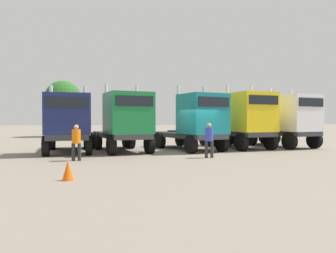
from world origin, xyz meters
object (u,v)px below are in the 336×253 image
object	(u,v)px
traffic_cone_near	(68,170)
semi_truck_yellow	(245,120)
semi_truck_navy	(68,122)
visitor_in_hivis	(76,140)
semi_truck_green	(125,121)
semi_truck_teal	(196,122)
visitor_with_camera	(209,138)
semi_truck_white	(289,120)

from	to	relation	value
traffic_cone_near	semi_truck_yellow	bearing A→B (deg)	38.76
semi_truck_navy	visitor_in_hivis	xyz separation A→B (m)	(0.53, -3.62, -0.79)
semi_truck_green	semi_truck_yellow	distance (m)	7.98
semi_truck_green	semi_truck_teal	xyz separation A→B (m)	(4.37, -0.09, -0.04)
semi_truck_teal	visitor_with_camera	bearing A→B (deg)	-22.16
semi_truck_green	semi_truck_navy	bearing A→B (deg)	-105.26
semi_truck_navy	visitor_with_camera	xyz separation A→B (m)	(7.00, -4.08, -0.76)
semi_truck_yellow	visitor_with_camera	distance (m)	5.92
semi_truck_teal	visitor_with_camera	distance (m)	3.77
semi_truck_navy	traffic_cone_near	size ratio (longest dim) A/B	9.77
visitor_with_camera	traffic_cone_near	distance (m)	8.09
semi_truck_navy	semi_truck_teal	distance (m)	7.60
semi_truck_navy	visitor_with_camera	distance (m)	8.14
semi_truck_yellow	semi_truck_white	bearing A→B (deg)	87.13
traffic_cone_near	semi_truck_green	bearing A→B (deg)	71.19
visitor_with_camera	traffic_cone_near	bearing A→B (deg)	-35.97
semi_truck_navy	semi_truck_teal	bearing A→B (deg)	85.55
semi_truck_navy	semi_truck_white	bearing A→B (deg)	89.69
semi_truck_navy	semi_truck_yellow	bearing A→B (deg)	88.87
semi_truck_green	traffic_cone_near	bearing A→B (deg)	-27.92
semi_truck_white	visitor_in_hivis	bearing A→B (deg)	-84.23
semi_truck_white	visitor_with_camera	world-z (taller)	semi_truck_white
visitor_with_camera	semi_truck_yellow	bearing A→B (deg)	153.62
visitor_in_hivis	semi_truck_green	bearing A→B (deg)	150.35
semi_truck_yellow	visitor_with_camera	bearing A→B (deg)	-52.08
semi_truck_white	visitor_with_camera	bearing A→B (deg)	-69.94
visitor_with_camera	semi_truck_teal	bearing A→B (deg)	-169.78
semi_truck_navy	semi_truck_white	size ratio (longest dim) A/B	0.96
semi_truck_green	semi_truck_white	world-z (taller)	semi_truck_white
semi_truck_teal	visitor_with_camera	size ratio (longest dim) A/B	3.81
semi_truck_teal	semi_truck_yellow	world-z (taller)	semi_truck_yellow
semi_truck_yellow	visitor_in_hivis	bearing A→B (deg)	-77.64
semi_truck_teal	semi_truck_yellow	xyz separation A→B (m)	(3.60, 0.44, 0.13)
visitor_with_camera	visitor_in_hivis	bearing A→B (deg)	-74.84
traffic_cone_near	semi_truck_teal	bearing A→B (deg)	48.82
semi_truck_green	visitor_in_hivis	distance (m)	4.32
semi_truck_green	traffic_cone_near	xyz separation A→B (m)	(-2.84, -8.33, -1.51)
semi_truck_green	visitor_with_camera	distance (m)	5.38
visitor_in_hivis	traffic_cone_near	xyz separation A→B (m)	(-0.15, -5.06, -0.66)
semi_truck_teal	visitor_in_hivis	xyz separation A→B (m)	(-7.06, -3.18, -0.81)
semi_truck_yellow	visitor_in_hivis	distance (m)	11.30
semi_truck_yellow	semi_truck_green	bearing A→B (deg)	-93.89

